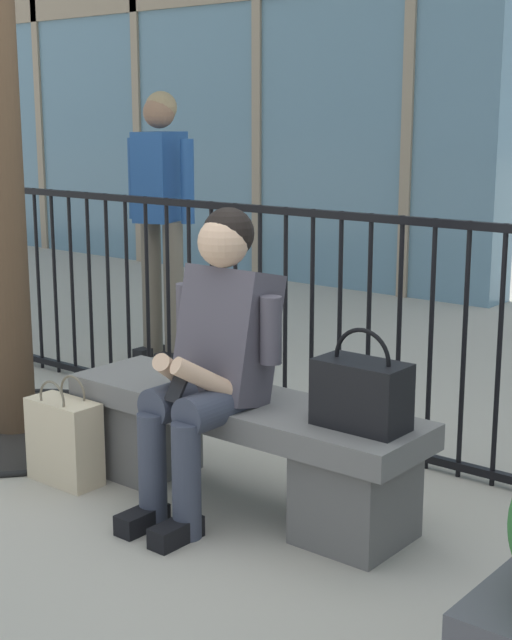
{
  "coord_description": "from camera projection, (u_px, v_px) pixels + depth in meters",
  "views": [
    {
      "loc": [
        2.34,
        -2.76,
        1.55
      ],
      "look_at": [
        0.0,
        0.1,
        0.75
      ],
      "focal_mm": 52.65,
      "sensor_mm": 36.0,
      "label": 1
    }
  ],
  "objects": [
    {
      "name": "handbag_on_bench",
      "position": [
        361.0,
        393.0,
        3.37
      ],
      "size": [
        0.34,
        0.18,
        0.37
      ],
      "color": "black",
      "rests_on": "stone_bench"
    },
    {
      "name": "shopping_bag",
      "position": [
        65.0,
        440.0,
        4.04
      ],
      "size": [
        0.34,
        0.16,
        0.47
      ],
      "color": "beige",
      "rests_on": "ground"
    },
    {
      "name": "seated_person_with_phone",
      "position": [
        212.0,
        354.0,
        3.65
      ],
      "size": [
        0.52,
        0.66,
        1.21
      ],
      "color": "#383D4C",
      "rests_on": "ground"
    },
    {
      "name": "stone_bench",
      "position": [
        240.0,
        439.0,
        3.8
      ],
      "size": [
        1.6,
        0.44,
        0.45
      ],
      "color": "slate",
      "rests_on": "ground"
    },
    {
      "name": "bystander_at_railing",
      "position": [
        161.0,
        205.0,
        5.98
      ],
      "size": [
        0.55,
        0.43,
        1.71
      ],
      "color": "#6B6051",
      "rests_on": "ground"
    },
    {
      "name": "plaza_railing",
      "position": [
        354.0,
        332.0,
        4.36
      ],
      "size": [
        8.54,
        0.04,
        1.13
      ],
      "color": "black",
      "rests_on": "ground"
    },
    {
      "name": "ground_plane",
      "position": [
        241.0,
        502.0,
        3.86
      ],
      "size": [
        60.0,
        60.0,
        0.0
      ],
      "primitive_type": "plane",
      "color": "#A8A091"
    }
  ]
}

